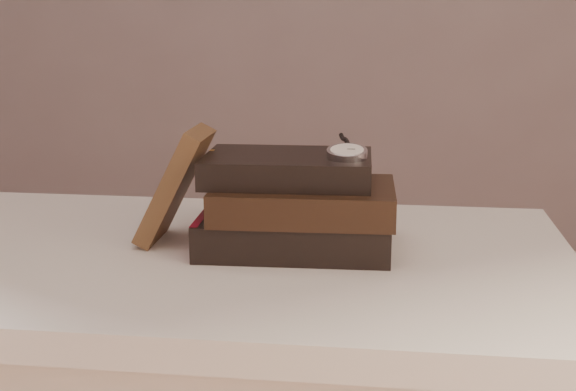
# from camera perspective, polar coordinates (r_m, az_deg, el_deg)

# --- Properties ---
(table) EXTENTS (1.00, 0.60, 0.75)m
(table) POSITION_cam_1_polar(r_m,az_deg,el_deg) (1.12, -5.54, -8.47)
(table) COLOR silver
(table) RESTS_ON ground
(book_stack) EXTENTS (0.27, 0.19, 0.13)m
(book_stack) POSITION_cam_1_polar(r_m,az_deg,el_deg) (1.08, 0.61, -0.73)
(book_stack) COLOR black
(book_stack) RESTS_ON table
(journal) EXTENTS (0.10, 0.11, 0.17)m
(journal) POSITION_cam_1_polar(r_m,az_deg,el_deg) (1.12, -8.23, 0.76)
(journal) COLOR #3D2717
(journal) RESTS_ON table
(pocket_watch) EXTENTS (0.06, 0.16, 0.02)m
(pocket_watch) POSITION_cam_1_polar(r_m,az_deg,el_deg) (1.05, 4.31, 3.20)
(pocket_watch) COLOR silver
(pocket_watch) RESTS_ON book_stack
(eyeglasses) EXTENTS (0.11, 0.13, 0.05)m
(eyeglasses) POSITION_cam_1_polar(r_m,az_deg,el_deg) (1.18, -3.59, 1.05)
(eyeglasses) COLOR silver
(eyeglasses) RESTS_ON book_stack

